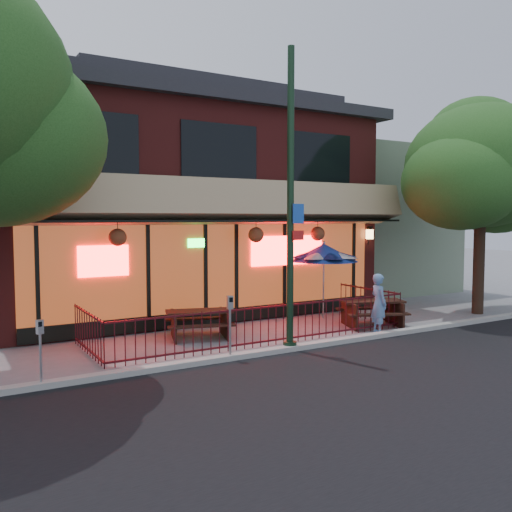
{
  "coord_description": "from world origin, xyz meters",
  "views": [
    {
      "loc": [
        -7.11,
        -10.79,
        3.09
      ],
      "look_at": [
        0.5,
        2.0,
        2.05
      ],
      "focal_mm": 38.0,
      "sensor_mm": 36.0,
      "label": 1
    }
  ],
  "objects_px": {
    "picnic_table_left": "(199,320)",
    "street_tree_right": "(480,160)",
    "picnic_table_right": "(372,309)",
    "pedestrian": "(379,304)",
    "parking_meter_far": "(40,342)",
    "street_light": "(291,216)",
    "patio_umbrella": "(324,253)",
    "parking_meter_near": "(230,317)"
  },
  "relations": [
    {
      "from": "picnic_table_left",
      "to": "street_tree_right",
      "type": "bearing_deg",
      "value": -7.57
    },
    {
      "from": "street_tree_right",
      "to": "picnic_table_right",
      "type": "distance_m",
      "value": 6.3
    },
    {
      "from": "picnic_table_right",
      "to": "pedestrian",
      "type": "distance_m",
      "value": 1.01
    },
    {
      "from": "picnic_table_left",
      "to": "parking_meter_far",
      "type": "bearing_deg",
      "value": -151.36
    },
    {
      "from": "parking_meter_far",
      "to": "street_tree_right",
      "type": "bearing_deg",
      "value": 4.49
    },
    {
      "from": "street_light",
      "to": "picnic_table_right",
      "type": "distance_m",
      "value": 4.61
    },
    {
      "from": "patio_umbrella",
      "to": "parking_meter_far",
      "type": "height_order",
      "value": "patio_umbrella"
    },
    {
      "from": "picnic_table_right",
      "to": "patio_umbrella",
      "type": "height_order",
      "value": "patio_umbrella"
    },
    {
      "from": "patio_umbrella",
      "to": "pedestrian",
      "type": "distance_m",
      "value": 2.8
    },
    {
      "from": "pedestrian",
      "to": "parking_meter_far",
      "type": "bearing_deg",
      "value": 104.49
    },
    {
      "from": "picnic_table_left",
      "to": "patio_umbrella",
      "type": "bearing_deg",
      "value": 7.29
    },
    {
      "from": "patio_umbrella",
      "to": "street_light",
      "type": "bearing_deg",
      "value": -138.44
    },
    {
      "from": "street_tree_right",
      "to": "parking_meter_near",
      "type": "distance_m",
      "value": 10.53
    },
    {
      "from": "picnic_table_right",
      "to": "parking_meter_far",
      "type": "distance_m",
      "value": 9.21
    },
    {
      "from": "parking_meter_far",
      "to": "picnic_table_left",
      "type": "bearing_deg",
      "value": 28.64
    },
    {
      "from": "picnic_table_left",
      "to": "parking_meter_near",
      "type": "bearing_deg",
      "value": -98.14
    },
    {
      "from": "street_light",
      "to": "picnic_table_left",
      "type": "relative_size",
      "value": 3.5
    },
    {
      "from": "picnic_table_left",
      "to": "picnic_table_right",
      "type": "xyz_separation_m",
      "value": [
        4.9,
        -1.13,
        0.02
      ]
    },
    {
      "from": "street_light",
      "to": "parking_meter_far",
      "type": "bearing_deg",
      "value": -179.2
    },
    {
      "from": "picnic_table_left",
      "to": "parking_meter_far",
      "type": "height_order",
      "value": "parking_meter_far"
    },
    {
      "from": "street_tree_right",
      "to": "picnic_table_right",
      "type": "xyz_separation_m",
      "value": [
        -4.44,
        0.11,
        -4.46
      ]
    },
    {
      "from": "street_tree_right",
      "to": "patio_umbrella",
      "type": "xyz_separation_m",
      "value": [
        -4.88,
        1.81,
        -2.92
      ]
    },
    {
      "from": "street_tree_right",
      "to": "pedestrian",
      "type": "distance_m",
      "value": 6.51
    },
    {
      "from": "street_tree_right",
      "to": "parking_meter_far",
      "type": "bearing_deg",
      "value": -175.51
    },
    {
      "from": "picnic_table_left",
      "to": "parking_meter_near",
      "type": "relative_size",
      "value": 1.42
    },
    {
      "from": "patio_umbrella",
      "to": "parking_meter_near",
      "type": "xyz_separation_m",
      "value": [
        -4.8,
        -2.88,
        -1.08
      ]
    },
    {
      "from": "street_light",
      "to": "patio_umbrella",
      "type": "relative_size",
      "value": 2.93
    },
    {
      "from": "street_tree_right",
      "to": "picnic_table_right",
      "type": "relative_size",
      "value": 3.29
    },
    {
      "from": "street_light",
      "to": "pedestrian",
      "type": "relative_size",
      "value": 4.33
    },
    {
      "from": "picnic_table_left",
      "to": "patio_umbrella",
      "type": "xyz_separation_m",
      "value": [
        4.47,
        0.57,
        1.57
      ]
    },
    {
      "from": "parking_meter_near",
      "to": "patio_umbrella",
      "type": "bearing_deg",
      "value": 30.97
    },
    {
      "from": "patio_umbrella",
      "to": "picnic_table_left",
      "type": "bearing_deg",
      "value": -172.71
    },
    {
      "from": "street_light",
      "to": "patio_umbrella",
      "type": "height_order",
      "value": "street_light"
    },
    {
      "from": "street_tree_right",
      "to": "parking_meter_near",
      "type": "bearing_deg",
      "value": -173.71
    },
    {
      "from": "street_light",
      "to": "patio_umbrella",
      "type": "distance_m",
      "value": 4.37
    },
    {
      "from": "street_light",
      "to": "pedestrian",
      "type": "xyz_separation_m",
      "value": [
        3.08,
        0.29,
        -2.34
      ]
    },
    {
      "from": "patio_umbrella",
      "to": "pedestrian",
      "type": "height_order",
      "value": "patio_umbrella"
    },
    {
      "from": "street_tree_right",
      "to": "parking_meter_near",
      "type": "relative_size",
      "value": 4.97
    },
    {
      "from": "picnic_table_right",
      "to": "parking_meter_near",
      "type": "height_order",
      "value": "parking_meter_near"
    },
    {
      "from": "parking_meter_near",
      "to": "parking_meter_far",
      "type": "height_order",
      "value": "parking_meter_near"
    },
    {
      "from": "picnic_table_right",
      "to": "pedestrian",
      "type": "bearing_deg",
      "value": -122.73
    },
    {
      "from": "parking_meter_far",
      "to": "patio_umbrella",
      "type": "bearing_deg",
      "value": 18.33
    }
  ]
}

